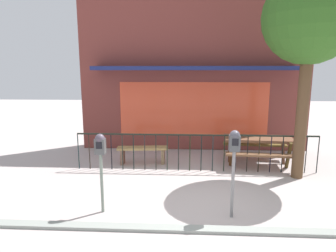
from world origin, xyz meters
name	(u,v)px	position (x,y,z in m)	size (l,w,h in m)	color
ground	(199,207)	(0.00, 0.00, 0.00)	(40.00, 40.00, 0.00)	#B3A7A3
pub_storefront	(194,64)	(0.00, 4.38, 2.76)	(7.30, 1.24, 5.57)	#3D2614
patio_fence_front	(196,146)	(0.00, 2.04, 0.66)	(6.15, 0.04, 0.97)	black
picnic_table_left	(258,143)	(1.72, 2.62, 0.61)	(1.90, 1.49, 0.79)	brown
patio_bench	(143,151)	(-1.44, 2.55, 0.35)	(1.42, 0.44, 0.48)	#9F7F4A
parking_meter_near	(234,151)	(0.55, -0.36, 1.22)	(0.18, 0.17, 1.57)	gray
parking_meter_far	(100,152)	(-1.78, -0.30, 1.14)	(0.18, 0.17, 1.47)	slate
street_tree	(310,19)	(2.45, 1.71, 3.68)	(2.10, 2.10, 4.78)	brown
curb_edge	(202,231)	(0.00, -0.86, 0.00)	(10.22, 0.20, 0.11)	gray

